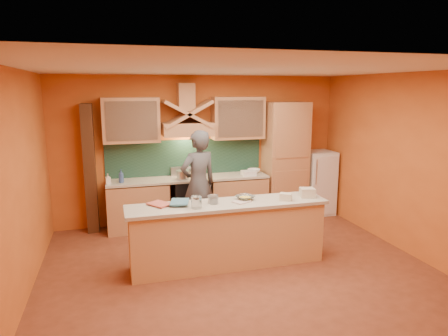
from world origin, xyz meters
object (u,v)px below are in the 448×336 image
object	(u,v)px
stove	(189,202)
person	(198,184)
mixing_bowl	(245,198)
fridge	(318,182)
kitchen_scale	(212,200)

from	to	relation	value
stove	person	size ratio (longest dim) A/B	0.48
stove	mixing_bowl	xyz separation A→B (m)	(0.49, -1.81, 0.53)
fridge	person	distance (m)	2.74
kitchen_scale	mixing_bowl	world-z (taller)	kitchen_scale
fridge	mixing_bowl	bearing A→B (deg)	-140.63
person	mixing_bowl	size ratio (longest dim) A/B	7.20
person	stove	bearing A→B (deg)	-103.74
fridge	person	size ratio (longest dim) A/B	0.70
person	mixing_bowl	xyz separation A→B (m)	(0.44, -1.19, 0.04)
fridge	person	world-z (taller)	person
fridge	person	bearing A→B (deg)	-166.82
person	kitchen_scale	xyz separation A→B (m)	(-0.07, -1.24, 0.06)
stove	person	world-z (taller)	person
stove	person	distance (m)	0.79
stove	mixing_bowl	distance (m)	1.95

